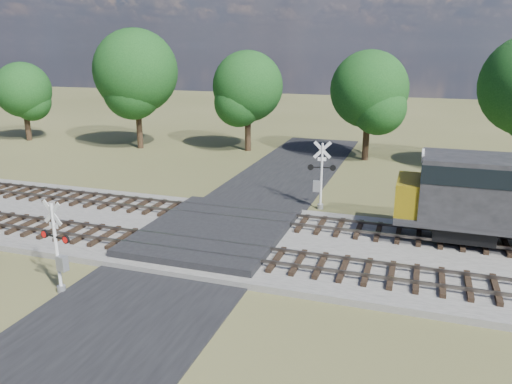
% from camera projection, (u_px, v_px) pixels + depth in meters
% --- Properties ---
extents(ground, '(160.00, 160.00, 0.00)m').
position_uv_depth(ground, '(212.00, 241.00, 25.49)').
color(ground, '#484927').
rests_on(ground, ground).
extents(ballast_bed, '(140.00, 10.00, 0.30)m').
position_uv_depth(ballast_bed, '(417.00, 260.00, 22.85)').
color(ballast_bed, gray).
rests_on(ballast_bed, ground).
extents(road, '(7.00, 60.00, 0.08)m').
position_uv_depth(road, '(212.00, 240.00, 25.47)').
color(road, black).
rests_on(road, ground).
extents(crossing_panel, '(7.00, 9.00, 0.62)m').
position_uv_depth(crossing_panel, '(216.00, 232.00, 25.85)').
color(crossing_panel, '#262628').
rests_on(crossing_panel, ground).
extents(track_near, '(140.00, 2.60, 0.33)m').
position_uv_depth(track_near, '(258.00, 256.00, 22.60)').
color(track_near, black).
rests_on(track_near, ballast_bed).
extents(track_far, '(140.00, 2.60, 0.33)m').
position_uv_depth(track_far, '(287.00, 221.00, 27.15)').
color(track_far, black).
rests_on(track_far, ballast_bed).
extents(crossing_signal_near, '(1.55, 0.42, 3.88)m').
position_uv_depth(crossing_signal_near, '(59.00, 256.00, 19.70)').
color(crossing_signal_near, silver).
rests_on(crossing_signal_near, ground).
extents(crossing_signal_far, '(1.68, 0.46, 4.20)m').
position_uv_depth(crossing_signal_far, '(320.00, 181.00, 30.02)').
color(crossing_signal_far, silver).
rests_on(crossing_signal_far, ground).
extents(equipment_shed, '(4.59, 4.59, 2.81)m').
position_uv_depth(equipment_shed, '(487.00, 188.00, 29.66)').
color(equipment_shed, '#4D2A21').
rests_on(equipment_shed, ground).
extents(treeline, '(79.82, 9.99, 11.21)m').
position_uv_depth(treeline, '(420.00, 86.00, 39.18)').
color(treeline, black).
rests_on(treeline, ground).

